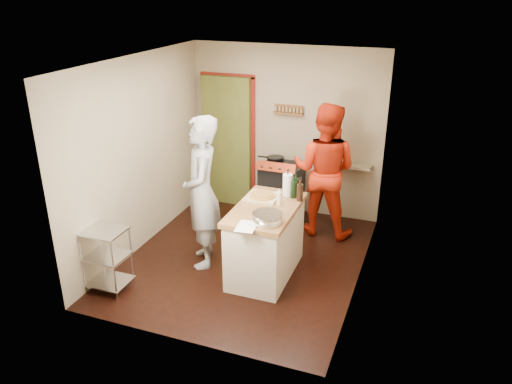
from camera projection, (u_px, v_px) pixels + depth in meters
floor at (245, 259)px, 6.68m from camera, size 3.50×3.50×0.00m
back_wall at (248, 137)px, 7.98m from camera, size 3.00×0.44×2.60m
left_wall at (140, 155)px, 6.65m from camera, size 0.04×3.50×2.60m
right_wall at (366, 184)px, 5.70m from camera, size 0.04×3.50×2.60m
ceiling at (243, 60)px, 5.66m from camera, size 3.00×3.50×0.02m
stove at (281, 190)px, 7.72m from camera, size 0.60×0.63×1.00m
wire_shelving at (107, 257)px, 5.88m from camera, size 0.48×0.40×0.80m
island at (266, 239)px, 6.18m from camera, size 0.73×1.34×1.23m
person_stripe at (202, 193)px, 6.25m from camera, size 0.74×0.85×1.97m
person_red at (324, 170)px, 7.06m from camera, size 0.97×0.78×1.93m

